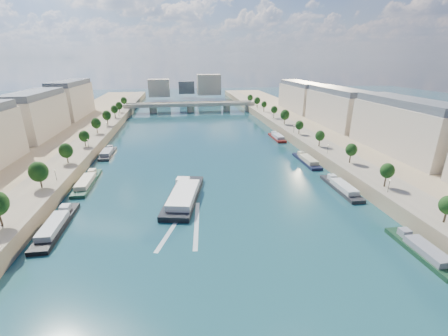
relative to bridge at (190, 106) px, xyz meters
name	(u,v)px	position (x,y,z in m)	size (l,w,h in m)	color
ground	(204,160)	(0.00, -133.58, -5.08)	(700.00, 700.00, 0.00)	#0C2635
quay_left	(35,162)	(-72.00, -133.58, -2.58)	(44.00, 520.00, 5.00)	#9E8460
quay_right	(349,148)	(72.00, -133.58, -2.58)	(44.00, 520.00, 5.00)	#9E8460
pave_left	(72,155)	(-57.00, -133.58, -0.03)	(14.00, 520.00, 0.10)	gray
pave_right	(321,144)	(57.00, -133.58, -0.03)	(14.00, 520.00, 0.10)	gray
trees_left	(76,141)	(-55.00, -131.58, 5.39)	(4.80, 268.80, 8.26)	#382B1E
trees_right	(310,129)	(55.00, -123.58, 5.39)	(4.80, 268.80, 8.26)	#382B1E
lamps_left	(74,156)	(-52.50, -143.58, 2.70)	(0.36, 200.36, 4.28)	black
lamps_right	(309,137)	(52.50, -128.58, 2.70)	(0.36, 200.36, 4.28)	black
buildings_left	(9,125)	(-85.00, -121.58, 11.37)	(16.00, 226.00, 23.20)	beige
buildings_right	(364,115)	(85.00, -121.58, 11.37)	(16.00, 226.00, 23.20)	beige
skyline	(190,86)	(3.19, 85.94, 9.57)	(79.00, 42.00, 22.00)	beige
bridge	(190,106)	(0.00, 0.00, 0.00)	(112.00, 12.00, 8.15)	#C1B79E
tour_barge	(184,196)	(-10.23, -173.44, -3.80)	(15.70, 33.18, 4.34)	black
wake	(185,224)	(-10.23, -189.93, -5.06)	(13.03, 26.00, 0.04)	silver
moored_barges_left	(61,219)	(-45.50, -182.76, -4.24)	(5.00, 162.68, 3.60)	#161B32
moored_barges_right	(348,193)	(45.50, -179.01, -4.24)	(5.00, 167.42, 3.60)	black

